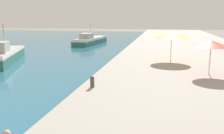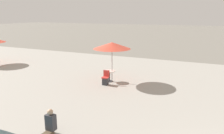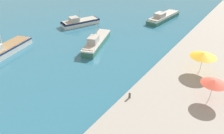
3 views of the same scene
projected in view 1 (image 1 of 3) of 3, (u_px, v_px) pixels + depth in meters
name	position (u px, v px, depth m)	size (l,w,h in m)	color
quay_promenade	(186.00, 49.00, 34.76)	(16.00, 90.00, 0.73)	#A39E93
fishing_boat_mid	(5.00, 55.00, 25.96)	(5.20, 9.77, 4.04)	#33705B
fishing_boat_distant	(90.00, 40.00, 44.01)	(3.54, 10.99, 3.42)	#33705B
cafe_umbrella_white	(211.00, 44.00, 17.27)	(2.66, 2.66, 2.41)	#B7B7B7
cafe_umbrella_striped	(172.00, 35.00, 22.78)	(3.30, 3.30, 2.67)	#B7B7B7
mooring_bollard	(92.00, 81.00, 14.38)	(0.26, 0.26, 0.65)	#4C4742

